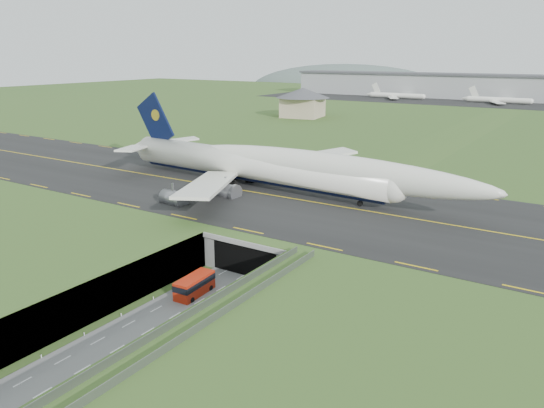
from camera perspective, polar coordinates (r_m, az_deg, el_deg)
The scene contains 10 objects.
ground at distance 79.29m, azimuth -6.40°, elevation -9.70°, with size 900.00×900.00×0.00m, color #325421.
airfield_deck at distance 78.05m, azimuth -6.47°, elevation -7.71°, with size 800.00×800.00×6.00m, color gray.
trench_road at distance 74.23m, azimuth -10.11°, elevation -11.65°, with size 12.00×75.00×0.20m, color slate.
taxiway at distance 103.10m, azimuth 5.07°, elevation 0.07°, with size 800.00×44.00×0.18m, color black.
tunnel_portal at distance 90.50m, azimuth 0.20°, elevation -3.98°, with size 17.00×22.30×6.00m.
guideway at distance 57.69m, azimuth -10.07°, elevation -14.34°, with size 3.00×53.00×7.05m.
jumbo_jet at distance 110.64m, azimuth 0.33°, elevation 4.00°, with size 91.47×59.30×19.65m.
shuttle_tram at distance 78.85m, azimuth -8.34°, elevation -8.66°, with size 3.11×7.13×2.86m.
service_building at distance 243.40m, azimuth 3.33°, elevation 11.12°, with size 27.84×27.84×13.16m.
cargo_terminal at distance 357.97m, azimuth 25.83°, elevation 11.16°, with size 320.00×67.00×15.60m.
Camera 1 is at (45.69, -55.06, 34.18)m, focal length 35.00 mm.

